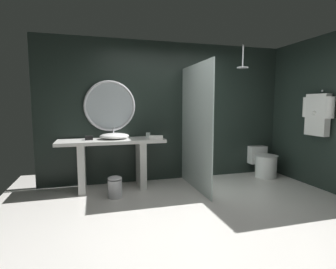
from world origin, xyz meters
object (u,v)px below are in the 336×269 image
tumbler_cup (148,135)px  round_wall_mirror (110,106)px  waste_bin (115,187)px  toilet (264,163)px  rain_shower_head (243,65)px  hanging_bathrobe (318,113)px  tissue_box (89,138)px  vessel_sink (114,136)px  folded_hand_towel (156,137)px

tumbler_cup → round_wall_mirror: round_wall_mirror is taller
waste_bin → toilet: bearing=8.4°
toilet → rain_shower_head: bearing=-163.5°
hanging_bathrobe → toilet: (-0.34, 0.91, -1.04)m
round_wall_mirror → hanging_bathrobe: bearing=-19.8°
rain_shower_head → toilet: bearing=16.5°
tissue_box → waste_bin: size_ratio=0.37×
vessel_sink → tissue_box: size_ratio=3.97×
vessel_sink → tissue_box: (-0.42, 0.01, -0.02)m
vessel_sink → tumbler_cup: (0.59, 0.02, -0.00)m
tumbler_cup → toilet: tumbler_cup is taller
vessel_sink → rain_shower_head: size_ratio=1.22×
tumbler_cup → toilet: 2.45m
rain_shower_head → waste_bin: rain_shower_head is taller
round_wall_mirror → waste_bin: bearing=-89.8°
tumbler_cup → rain_shower_head: size_ratio=0.23×
tissue_box → rain_shower_head: 2.98m
rain_shower_head → hanging_bathrobe: size_ratio=0.53×
hanging_bathrobe → folded_hand_towel: hanging_bathrobe is taller
folded_hand_towel → rain_shower_head: bearing=-1.1°
hanging_bathrobe → waste_bin: 3.56m
hanging_bathrobe → rain_shower_head: bearing=145.1°
hanging_bathrobe → waste_bin: hanging_bathrobe is taller
vessel_sink → folded_hand_towel: vessel_sink is taller
tissue_box → hanging_bathrobe: hanging_bathrobe is taller
tumbler_cup → tissue_box: (-1.01, -0.01, -0.01)m
vessel_sink → rain_shower_head: rain_shower_head is taller
folded_hand_towel → waste_bin: bearing=-159.4°
tumbler_cup → waste_bin: bearing=-141.2°
tumbler_cup → hanging_bathrobe: size_ratio=0.12×
vessel_sink → toilet: (2.95, -0.05, -0.64)m
tissue_box → folded_hand_towel: (1.10, -0.23, -0.00)m
hanging_bathrobe → toilet: 1.42m
hanging_bathrobe → tumbler_cup: bearing=160.1°
tumbler_cup → waste_bin: 1.10m
round_wall_mirror → hanging_bathrobe: size_ratio=1.16×
round_wall_mirror → waste_bin: 1.45m
tissue_box → folded_hand_towel: size_ratio=0.54×
vessel_sink → tumbler_cup: bearing=2.0°
tissue_box → toilet: tissue_box is taller
tumbler_cup → round_wall_mirror: 0.85m
waste_bin → tumbler_cup: bearing=38.8°
vessel_sink → tissue_box: bearing=178.9°
round_wall_mirror → hanging_bathrobe: (3.34, -1.20, -0.11)m
tumbler_cup → waste_bin: tumbler_cup is taller
toilet → waste_bin: toilet is taller
rain_shower_head → waste_bin: (-2.32, -0.24, -1.97)m
vessel_sink → waste_bin: 0.89m
tissue_box → toilet: size_ratio=0.20×
tumbler_cup → folded_hand_towel: size_ratio=0.41×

